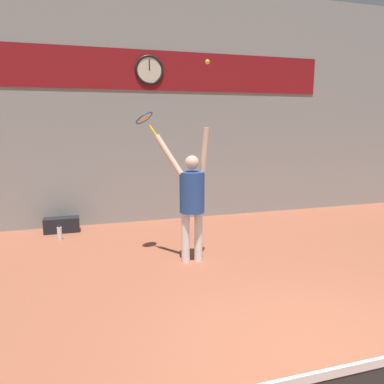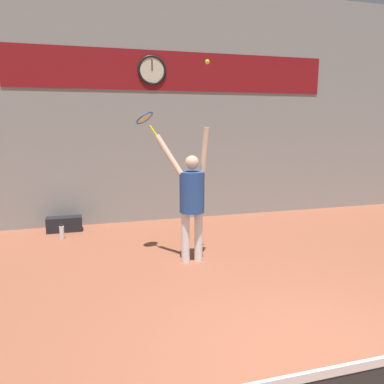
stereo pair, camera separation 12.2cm
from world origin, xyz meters
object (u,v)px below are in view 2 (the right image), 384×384
(tennis_player, at_px, (192,196))
(tennis_ball, at_px, (207,62))
(equipment_bag, at_px, (64,224))
(tennis_racket, at_px, (145,119))
(scoreboard_clock, at_px, (152,70))
(water_bottle, at_px, (62,232))

(tennis_player, relative_size, tennis_ball, 31.14)
(tennis_player, distance_m, tennis_ball, 1.98)
(tennis_player, relative_size, equipment_bag, 3.07)
(tennis_player, bearing_deg, tennis_ball, -30.61)
(tennis_racket, height_order, equipment_bag, tennis_racket)
(scoreboard_clock, relative_size, tennis_ball, 9.08)
(tennis_player, bearing_deg, equipment_bag, 131.48)
(tennis_ball, xyz_separation_m, equipment_bag, (-2.23, 2.42, -2.88))
(scoreboard_clock, relative_size, equipment_bag, 0.90)
(tennis_player, relative_size, tennis_racket, 5.31)
(scoreboard_clock, height_order, tennis_player, scoreboard_clock)
(tennis_racket, relative_size, equipment_bag, 0.58)
(equipment_bag, bearing_deg, tennis_racket, -54.10)
(scoreboard_clock, distance_m, tennis_player, 3.44)
(water_bottle, bearing_deg, scoreboard_clock, 24.68)
(scoreboard_clock, distance_m, tennis_ball, 2.80)
(tennis_racket, relative_size, tennis_ball, 5.86)
(tennis_racket, height_order, tennis_ball, tennis_ball)
(tennis_player, height_order, tennis_ball, tennis_ball)
(tennis_player, distance_m, equipment_bag, 3.20)
(scoreboard_clock, height_order, water_bottle, scoreboard_clock)
(scoreboard_clock, relative_size, tennis_racket, 1.55)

